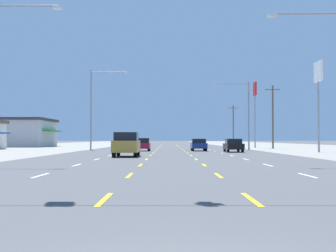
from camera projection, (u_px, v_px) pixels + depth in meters
name	position (u px, v px, depth m)	size (l,w,h in m)	color
ground_plane	(171.00, 149.00, 70.44)	(572.00, 572.00, 0.00)	#4C4C4F
lot_apron_left	(2.00, 149.00, 70.52)	(28.00, 440.00, 0.01)	gray
lane_markings	(171.00, 145.00, 108.92)	(10.64, 227.60, 0.01)	white
suv_inner_left_nearest	(128.00, 144.00, 39.28)	(1.98, 4.90, 1.98)	#B28C33
sedan_far_right_near	(235.00, 145.00, 52.81)	(1.80, 4.50, 1.46)	black
hatchback_inner_left_mid	(144.00, 144.00, 57.75)	(1.72, 3.90, 1.54)	maroon
sedan_inner_right_midfar	(200.00, 145.00, 58.07)	(1.80, 4.50, 1.46)	navy
storefront_left_row_2	(16.00, 133.00, 89.36)	(14.64, 14.23, 5.19)	#B2B2B7
pole_sign_right_row_1	(320.00, 82.00, 51.83)	(0.24, 2.46, 9.80)	gray
pole_sign_right_row_2	(257.00, 98.00, 78.65)	(0.24, 2.06, 10.70)	gray
streetlight_left_row_0	(5.00, 70.00, 27.93)	(3.85, 0.26, 9.43)	gray
streetlight_left_row_1	(97.00, 103.00, 61.95)	(4.91, 0.26, 10.34)	gray
streetlight_right_row_1	(246.00, 109.00, 61.86)	(4.81, 0.26, 8.80)	gray
utility_pole_right_row_1	(275.00, 116.00, 71.83)	(2.20, 0.26, 9.42)	brown
utility_pole_right_row_2	(235.00, 125.00, 106.46)	(2.20, 0.26, 8.86)	brown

